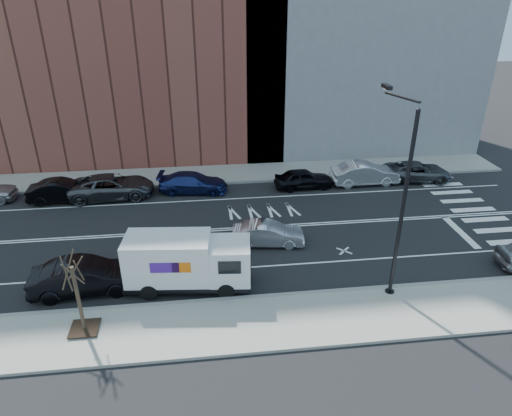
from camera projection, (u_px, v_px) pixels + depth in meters
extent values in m
plane|color=black|center=(233.00, 229.00, 27.83)|extent=(120.00, 120.00, 0.00)
cube|color=gray|center=(248.00, 324.00, 19.97)|extent=(44.00, 3.60, 0.15)
cube|color=gray|center=(224.00, 174.00, 35.62)|extent=(44.00, 3.60, 0.15)
cube|color=gray|center=(244.00, 298.00, 21.56)|extent=(44.00, 0.25, 0.17)
cube|color=gray|center=(226.00, 183.00, 34.02)|extent=(44.00, 0.25, 0.17)
cube|color=brown|center=(114.00, 18.00, 35.96)|extent=(26.00, 10.00, 22.00)
cylinder|color=black|center=(402.00, 211.00, 20.01)|extent=(0.18, 0.18, 9.00)
cylinder|color=black|center=(389.00, 292.00, 21.96)|extent=(0.44, 0.44, 0.20)
sphere|color=black|center=(418.00, 111.00, 18.03)|extent=(0.20, 0.20, 0.20)
cylinder|color=black|center=(402.00, 97.00, 19.48)|extent=(0.11, 3.49, 0.48)
cube|color=black|center=(387.00, 87.00, 20.95)|extent=(0.25, 0.80, 0.18)
cube|color=#FFF2CC|center=(387.00, 89.00, 20.99)|extent=(0.18, 0.55, 0.03)
cube|color=black|center=(85.00, 328.00, 19.50)|extent=(1.20, 1.20, 0.04)
cylinder|color=#382B1E|center=(78.00, 299.00, 18.82)|extent=(0.16, 0.16, 3.20)
cylinder|color=#382B1E|center=(79.00, 271.00, 18.23)|extent=(0.06, 0.80, 1.44)
cylinder|color=#382B1E|center=(76.00, 268.00, 18.42)|extent=(0.81, 0.31, 1.19)
cylinder|color=#382B1E|center=(68.00, 269.00, 18.31)|extent=(0.58, 0.76, 1.50)
cylinder|color=#382B1E|center=(66.00, 274.00, 18.05)|extent=(0.47, 0.61, 1.37)
cylinder|color=#382B1E|center=(73.00, 274.00, 18.00)|extent=(0.72, 0.29, 1.13)
cube|color=black|center=(188.00, 279.00, 22.37)|extent=(6.10, 2.58, 0.29)
cube|color=silver|center=(230.00, 260.00, 21.95)|extent=(2.11, 2.23, 1.91)
cube|color=black|center=(251.00, 255.00, 21.84)|extent=(0.23, 1.77, 0.91)
cube|color=black|center=(230.00, 268.00, 20.89)|extent=(1.05, 0.14, 0.67)
cube|color=black|center=(231.00, 244.00, 22.76)|extent=(1.05, 0.14, 0.67)
cube|color=black|center=(250.00, 277.00, 22.39)|extent=(0.33, 1.92, 0.34)
cube|color=silver|center=(168.00, 258.00, 21.80)|extent=(4.21, 2.49, 2.20)
cube|color=#47198C|center=(164.00, 268.00, 20.78)|extent=(1.34, 0.15, 0.53)
cube|color=orange|center=(181.00, 268.00, 20.79)|extent=(0.86, 0.10, 0.53)
cube|color=#47198C|center=(171.00, 244.00, 22.70)|extent=(1.34, 0.15, 0.53)
cube|color=orange|center=(187.00, 244.00, 22.71)|extent=(0.86, 0.10, 0.53)
cylinder|color=black|center=(226.00, 291.00, 21.57)|extent=(0.83, 0.34, 0.80)
cylinder|color=black|center=(228.00, 268.00, 23.28)|extent=(0.83, 0.34, 0.80)
cylinder|color=black|center=(149.00, 292.00, 21.49)|extent=(0.83, 0.34, 0.80)
cylinder|color=black|center=(156.00, 269.00, 23.20)|extent=(0.83, 0.34, 0.80)
imported|color=black|center=(63.00, 191.00, 31.08)|extent=(4.63, 1.74, 1.51)
imported|color=#45474C|center=(112.00, 186.00, 31.63)|extent=(5.90, 2.99, 1.60)
imported|color=navy|center=(193.00, 183.00, 32.48)|extent=(5.09, 2.59, 1.42)
imported|color=black|center=(303.00, 179.00, 33.12)|extent=(4.26, 1.89, 1.43)
imported|color=silver|center=(365.00, 173.00, 33.74)|extent=(5.04, 1.88, 1.65)
imported|color=#484A4F|center=(417.00, 171.00, 34.40)|extent=(5.31, 2.99, 1.40)
imported|color=silver|center=(268.00, 234.00, 25.93)|extent=(4.21, 1.91, 1.34)
imported|color=black|center=(85.00, 277.00, 21.84)|extent=(5.18, 2.13, 1.67)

